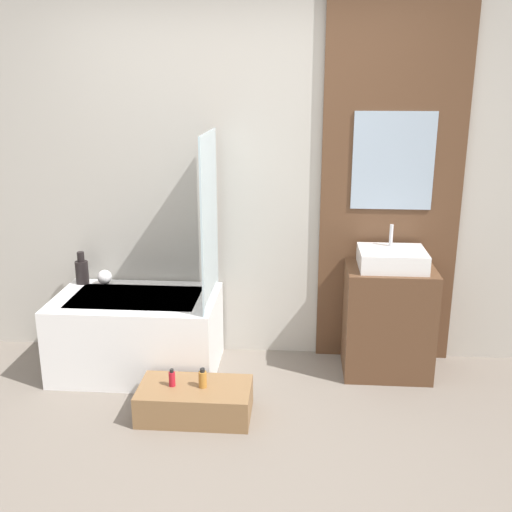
{
  "coord_description": "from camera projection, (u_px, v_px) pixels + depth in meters",
  "views": [
    {
      "loc": [
        0.41,
        -2.55,
        1.96
      ],
      "look_at": [
        0.17,
        0.71,
        0.99
      ],
      "focal_mm": 42.0,
      "sensor_mm": 36.0,
      "label": 1
    }
  ],
  "objects": [
    {
      "name": "wall_wood_accent",
      "position": [
        392.0,
        179.0,
        4.04
      ],
      "size": [
        0.95,
        0.04,
        2.6
      ],
      "color": "brown",
      "rests_on": "ground_plane"
    },
    {
      "name": "glass_shower_screen",
      "position": [
        209.0,
        219.0,
        3.84
      ],
      "size": [
        0.01,
        0.63,
        1.11
      ],
      "primitive_type": "cube",
      "color": "silver",
      "rests_on": "bathtub"
    },
    {
      "name": "wall_tiled_back",
      "position": [
        242.0,
        177.0,
        4.16
      ],
      "size": [
        4.2,
        0.06,
        2.6
      ],
      "primitive_type": "cube",
      "color": "#B7B2A8",
      "rests_on": "ground_plane"
    },
    {
      "name": "vase_round_light",
      "position": [
        105.0,
        277.0,
        4.29
      ],
      "size": [
        0.1,
        0.1,
        0.1
      ],
      "primitive_type": "sphere",
      "color": "white",
      "rests_on": "bathtub"
    },
    {
      "name": "vanity_cabinet",
      "position": [
        388.0,
        320.0,
        4.07
      ],
      "size": [
        0.58,
        0.44,
        0.75
      ],
      "primitive_type": "cube",
      "color": "brown",
      "rests_on": "ground_plane"
    },
    {
      "name": "wooden_step_bench",
      "position": [
        195.0,
        401.0,
        3.6
      ],
      "size": [
        0.67,
        0.37,
        0.19
      ],
      "primitive_type": "cube",
      "color": "olive",
      "rests_on": "ground_plane"
    },
    {
      "name": "bottle_soap_secondary",
      "position": [
        203.0,
        379.0,
        3.56
      ],
      "size": [
        0.05,
        0.05,
        0.12
      ],
      "color": "#B2752D",
      "rests_on": "wooden_step_bench"
    },
    {
      "name": "ground_plane",
      "position": [
        213.0,
        482.0,
        3.03
      ],
      "size": [
        12.0,
        12.0,
        0.0
      ],
      "primitive_type": "plane",
      "color": "slate"
    },
    {
      "name": "bottle_soap_primary",
      "position": [
        172.0,
        378.0,
        3.57
      ],
      "size": [
        0.04,
        0.04,
        0.11
      ],
      "color": "#B21928",
      "rests_on": "wooden_step_bench"
    },
    {
      "name": "bathtub",
      "position": [
        138.0,
        333.0,
        4.13
      ],
      "size": [
        1.1,
        0.69,
        0.54
      ],
      "color": "white",
      "rests_on": "ground_plane"
    },
    {
      "name": "sink",
      "position": [
        392.0,
        259.0,
        3.95
      ],
      "size": [
        0.43,
        0.36,
        0.27
      ],
      "color": "white",
      "rests_on": "vanity_cabinet"
    },
    {
      "name": "vase_tall_dark",
      "position": [
        82.0,
        271.0,
        4.3
      ],
      "size": [
        0.09,
        0.09,
        0.23
      ],
      "color": "black",
      "rests_on": "bathtub"
    }
  ]
}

